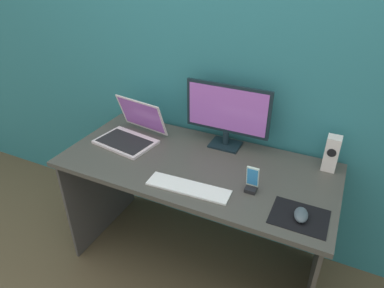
% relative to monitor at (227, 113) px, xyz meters
% --- Properties ---
extents(ground_plane, '(8.00, 8.00, 0.00)m').
position_rel_monitor_xyz_m(ground_plane, '(-0.08, -0.25, -0.97)').
color(ground_plane, brown).
extents(wall_back, '(6.00, 0.04, 2.50)m').
position_rel_monitor_xyz_m(wall_back, '(-0.08, 0.14, 0.28)').
color(wall_back, '#2A7079').
rests_on(wall_back, ground_plane).
extents(desk, '(1.52, 0.70, 0.76)m').
position_rel_monitor_xyz_m(desk, '(-0.08, -0.25, -0.37)').
color(desk, '#45433D').
rests_on(desk, ground_plane).
extents(monitor, '(0.50, 0.14, 0.39)m').
position_rel_monitor_xyz_m(monitor, '(0.00, 0.00, 0.00)').
color(monitor, black).
rests_on(monitor, desk).
extents(speaker_right, '(0.07, 0.07, 0.20)m').
position_rel_monitor_xyz_m(speaker_right, '(0.59, 0.01, -0.12)').
color(speaker_right, silver).
rests_on(speaker_right, desk).
extents(laptop, '(0.39, 0.37, 0.24)m').
position_rel_monitor_xyz_m(laptop, '(-0.55, -0.18, -0.17)').
color(laptop, silver).
rests_on(laptop, desk).
extents(keyboard_external, '(0.43, 0.13, 0.01)m').
position_rel_monitor_xyz_m(keyboard_external, '(-0.02, -0.47, -0.21)').
color(keyboard_external, white).
rests_on(keyboard_external, desk).
extents(mousepad, '(0.25, 0.20, 0.00)m').
position_rel_monitor_xyz_m(mousepad, '(0.52, -0.44, -0.21)').
color(mousepad, black).
rests_on(mousepad, desk).
extents(mouse, '(0.07, 0.11, 0.04)m').
position_rel_monitor_xyz_m(mouse, '(0.53, -0.45, -0.19)').
color(mouse, '#424E57').
rests_on(mouse, mousepad).
extents(phone_in_dock, '(0.06, 0.06, 0.14)m').
position_rel_monitor_xyz_m(phone_in_dock, '(0.27, -0.35, -0.17)').
color(phone_in_dock, black).
rests_on(phone_in_dock, desk).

